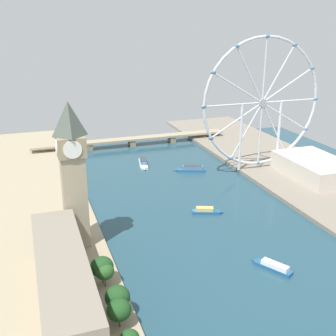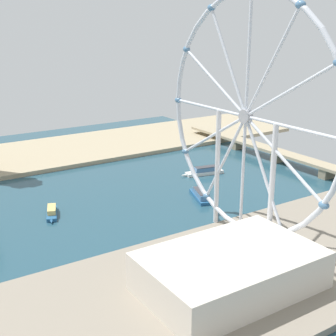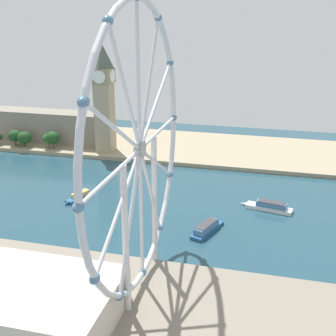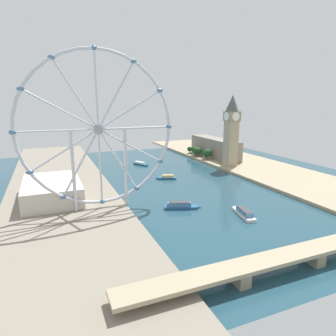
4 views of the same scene
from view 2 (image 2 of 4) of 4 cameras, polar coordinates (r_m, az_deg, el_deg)
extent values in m
plane|color=#234756|center=(276.71, -13.51, -4.93)|extent=(396.60, 396.60, 0.00)
cube|color=tan|center=(379.93, -19.36, 0.91)|extent=(90.00, 520.00, 3.00)
cube|color=gray|center=(183.99, -0.94, -16.03)|extent=(90.00, 520.00, 3.00)
torus|color=silver|center=(216.78, 9.31, 6.14)|extent=(110.47, 2.35, 110.47)
cylinder|color=#99999E|center=(216.78, 9.31, 6.14)|extent=(6.49, 3.00, 6.49)
cylinder|color=silver|center=(198.03, 14.54, 4.76)|extent=(54.06, 1.41, 1.41)
cylinder|color=silver|center=(198.09, 14.07, 8.78)|extent=(47.52, 1.41, 28.25)
cylinder|color=silver|center=(203.79, 12.22, 11.94)|extent=(28.25, 1.41, 47.52)
cylinder|color=silver|center=(213.27, 9.67, 13.28)|extent=(1.41, 1.41, 54.06)
cylinder|color=silver|center=(223.69, 7.25, 12.63)|extent=(28.25, 1.41, 47.52)
cylinder|color=silver|center=(232.31, 5.57, 10.41)|extent=(47.52, 1.41, 28.25)
cylinder|color=silver|center=(237.13, 4.93, 7.26)|extent=(54.06, 1.41, 1.41)
cylinder|color=silver|center=(237.08, 5.38, 3.91)|extent=(47.52, 1.41, 28.25)
cylinder|color=silver|center=(232.19, 6.81, 1.05)|extent=(28.25, 1.41, 47.52)
cylinder|color=silver|center=(223.52, 8.98, -0.67)|extent=(1.41, 1.41, 54.06)
cylinder|color=silver|center=(213.09, 11.43, -0.68)|extent=(28.25, 1.41, 47.52)
cylinder|color=silver|center=(203.66, 13.52, 1.25)|extent=(47.52, 1.41, 28.25)
ellipsoid|color=teal|center=(193.73, 15.64, 18.38)|extent=(4.80, 3.20, 3.20)
ellipsoid|color=teal|center=(233.54, 5.24, 18.64)|extent=(4.80, 3.20, 3.20)
ellipsoid|color=teal|center=(249.82, 2.24, 14.07)|extent=(4.80, 3.20, 3.20)
ellipsoid|color=teal|center=(258.70, 1.24, 8.17)|extent=(4.80, 3.20, 3.20)
ellipsoid|color=teal|center=(258.62, 2.10, 2.03)|extent=(4.80, 3.20, 3.20)
ellipsoid|color=teal|center=(249.59, 4.65, -3.38)|extent=(4.80, 3.20, 3.20)
ellipsoid|color=teal|center=(233.22, 8.67, -6.99)|extent=(4.80, 3.20, 3.20)
ellipsoid|color=teal|center=(212.81, 13.59, -7.63)|extent=(4.80, 3.20, 3.20)
ellipsoid|color=teal|center=(193.45, 18.21, -4.25)|extent=(4.80, 3.20, 3.20)
cylinder|color=silver|center=(211.35, 12.35, -2.55)|extent=(2.40, 2.40, 58.39)
cylinder|color=silver|center=(237.85, 5.94, 0.02)|extent=(2.40, 2.40, 58.39)
cube|color=beige|center=(188.43, 7.49, -12.09)|extent=(43.44, 67.84, 15.12)
cube|color=tan|center=(366.87, 13.16, 1.88)|extent=(208.60, 12.57, 2.00)
cube|color=gray|center=(399.64, 8.47, 2.78)|extent=(6.00, 11.32, 6.62)
cube|color=gray|center=(368.01, 13.12, 1.24)|extent=(6.00, 11.32, 6.62)
cube|color=gray|center=(339.56, 18.59, -0.59)|extent=(6.00, 11.32, 6.62)
cube|color=#235684|center=(269.25, -13.78, -5.36)|extent=(19.95, 11.76, 1.98)
cone|color=#235684|center=(258.90, -13.82, -6.31)|extent=(3.95, 3.08, 1.98)
cube|color=#DBB766|center=(269.30, -13.81, -4.84)|extent=(12.77, 8.37, 2.58)
cube|color=white|center=(330.91, 4.39, -0.57)|extent=(11.91, 27.59, 2.20)
cone|color=white|center=(324.71, 1.92, -0.88)|extent=(3.12, 5.16, 2.20)
cube|color=teal|center=(330.69, 4.61, -0.12)|extent=(8.99, 18.20, 2.89)
cube|color=#38383D|center=(330.21, 4.62, 0.15)|extent=(8.38, 16.44, 0.35)
cube|color=#235684|center=(286.65, 3.86, -3.47)|extent=(25.92, 14.68, 1.88)
cone|color=#235684|center=(299.83, 3.06, -2.50)|extent=(4.92, 3.33, 1.88)
cube|color=teal|center=(284.64, 3.94, -3.09)|extent=(18.70, 11.21, 3.12)
cube|color=#38383D|center=(284.04, 3.95, -2.76)|extent=(16.93, 10.35, 0.32)
camera|label=1|loc=(388.56, -60.55, 12.61)|focal=45.11mm
camera|label=3|loc=(193.99, 58.15, 12.04)|focal=47.99mm
camera|label=4|loc=(375.75, 38.61, 10.43)|focal=31.35mm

